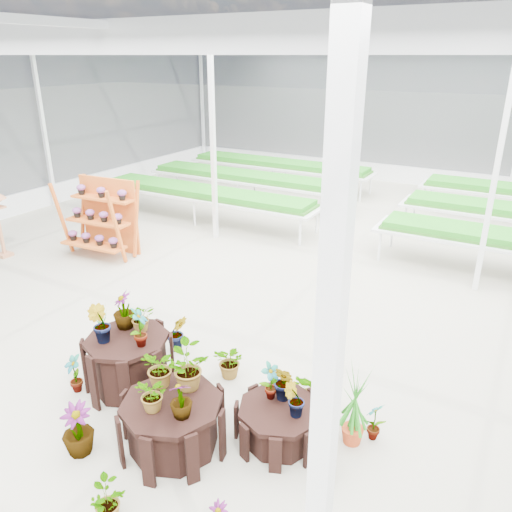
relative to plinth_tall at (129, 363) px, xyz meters
The scene contains 9 objects.
ground_plane 1.75m from the plinth_tall, 67.52° to the left, with size 24.00×24.00×0.00m, color gray.
greenhouse_shell 2.52m from the plinth_tall, 67.52° to the left, with size 18.00×24.00×4.50m, color white, non-canonical shape.
steel_frame 2.52m from the plinth_tall, 67.52° to the left, with size 18.00×24.00×4.50m, color silver, non-canonical shape.
nursery_benches 8.80m from the plinth_tall, 85.75° to the left, with size 16.00×7.00×0.84m, color silver, non-canonical shape.
plinth_tall is the anchor object (origin of this frame).
plinth_mid 1.34m from the plinth_tall, 26.57° to the right, with size 1.19×1.19×0.63m, color black.
plinth_low 2.21m from the plinth_tall, ahead, with size 1.01×1.01×0.46m, color black.
shelf_rack 5.17m from the plinth_tall, 139.52° to the left, with size 1.60×0.85×1.70m, color #BF541B, non-canonical shape.
nursery_plants 1.10m from the plinth_tall, ahead, with size 4.25×3.12×1.32m.
Camera 1 is at (3.59, -5.64, 4.20)m, focal length 35.00 mm.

